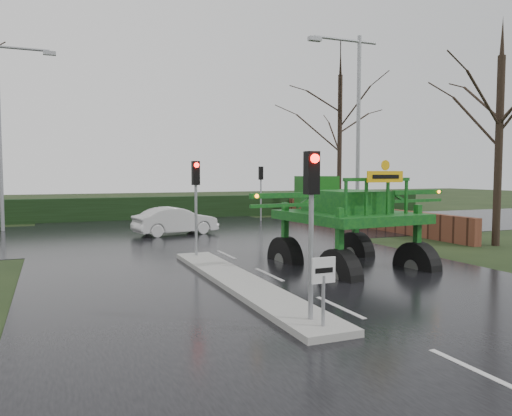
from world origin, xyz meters
name	(u,v)px	position (x,y,z in m)	size (l,w,h in m)	color
ground	(339,308)	(0.00, 0.00, 0.00)	(140.00, 140.00, 0.00)	black
road_main	(211,248)	(0.00, 10.00, 0.00)	(14.00, 80.00, 0.02)	black
road_cross	(177,232)	(0.00, 16.00, 0.01)	(80.00, 12.00, 0.02)	black
median_island	(241,283)	(-1.30, 3.00, 0.09)	(1.20, 10.00, 0.16)	gray
hedge_row	(149,208)	(0.00, 24.00, 0.75)	(44.00, 0.90, 1.50)	black
brick_wall	(347,214)	(10.50, 16.00, 0.60)	(0.40, 20.00, 1.20)	#592D1E
keep_left_sign	(323,280)	(-1.30, -1.50, 1.06)	(0.50, 0.07, 1.35)	gray
traffic_signal_near	(312,199)	(-1.30, -1.01, 2.59)	(0.26, 0.33, 3.52)	gray
traffic_signal_mid	(196,187)	(-1.30, 7.49, 2.59)	(0.26, 0.33, 3.52)	gray
traffic_signal_far	(261,181)	(6.50, 20.01, 2.59)	(0.26, 0.33, 3.52)	gray
street_light_right	(353,116)	(8.19, 12.00, 5.99)	(3.85, 0.30, 10.00)	gray
street_light_left_far	(5,118)	(-8.19, 20.00, 5.99)	(3.85, 0.30, 10.00)	gray
tree_right_near	(500,123)	(11.50, 6.00, 5.20)	(5.60, 5.60, 9.64)	black
tree_right_far	(340,125)	(13.00, 21.00, 6.50)	(7.00, 7.00, 12.05)	black
crop_sprayer	(336,208)	(1.75, 3.07, 2.06)	(7.78, 5.16, 4.36)	black
white_sedan	(176,235)	(-0.31, 14.87, 0.00)	(1.46, 4.18, 1.38)	silver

